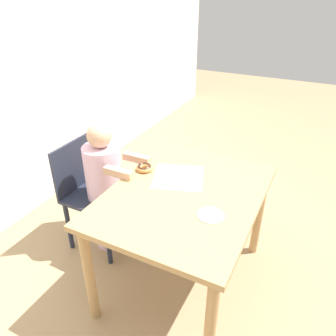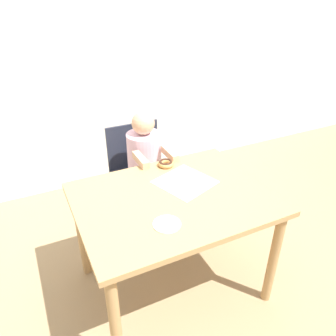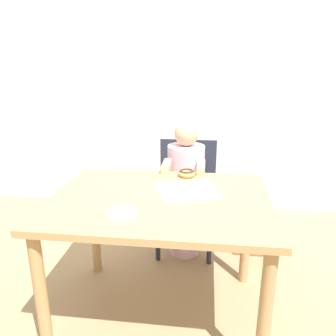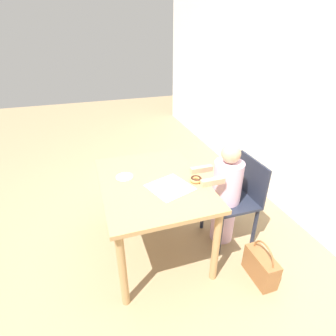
% 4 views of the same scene
% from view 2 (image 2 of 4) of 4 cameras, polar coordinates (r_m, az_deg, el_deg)
% --- Properties ---
extents(ground_plane, '(12.00, 12.00, 0.00)m').
position_cam_2_polar(ground_plane, '(2.43, 0.80, -19.44)').
color(ground_plane, '#997F5B').
extents(wall_back, '(8.00, 0.05, 2.50)m').
position_cam_2_polar(wall_back, '(3.16, -12.74, 18.30)').
color(wall_back, silver).
rests_on(wall_back, ground_plane).
extents(dining_table, '(1.14, 0.87, 0.74)m').
position_cam_2_polar(dining_table, '(1.99, 0.93, -7.39)').
color(dining_table, tan).
rests_on(dining_table, ground_plane).
extents(chair, '(0.44, 0.43, 0.84)m').
position_cam_2_polar(chair, '(2.73, -4.88, -0.83)').
color(chair, '#232838').
rests_on(chair, ground_plane).
extents(child_figure, '(0.27, 0.45, 1.02)m').
position_cam_2_polar(child_figure, '(2.61, -3.96, -1.04)').
color(child_figure, silver).
rests_on(child_figure, ground_plane).
extents(donut, '(0.11, 0.11, 0.04)m').
position_cam_2_polar(donut, '(2.23, -0.40, 0.83)').
color(donut, tan).
rests_on(donut, dining_table).
extents(napkin, '(0.40, 0.40, 0.00)m').
position_cam_2_polar(napkin, '(2.07, 2.97, -2.43)').
color(napkin, white).
rests_on(napkin, dining_table).
extents(handbag, '(0.32, 0.14, 0.38)m').
position_cam_2_polar(handbag, '(3.07, 5.22, -4.10)').
color(handbag, brown).
rests_on(handbag, ground_plane).
extents(plate, '(0.15, 0.15, 0.01)m').
position_cam_2_polar(plate, '(1.73, -0.20, -9.75)').
color(plate, silver).
rests_on(plate, dining_table).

